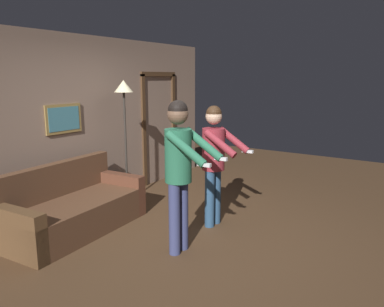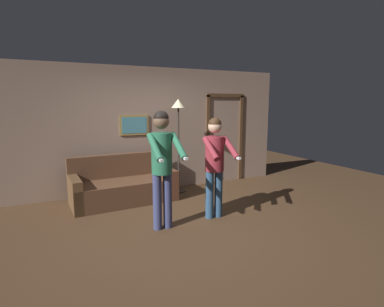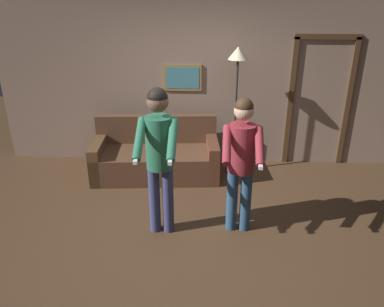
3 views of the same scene
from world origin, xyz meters
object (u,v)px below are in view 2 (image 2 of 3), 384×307
at_px(torchiere_lamp, 178,118).
at_px(person_standing_right, 215,159).
at_px(couch, 123,187).
at_px(person_standing_left, 162,158).

height_order(torchiere_lamp, person_standing_right, torchiere_lamp).
bearing_deg(person_standing_right, couch, 129.26).
xyz_separation_m(couch, person_standing_left, (0.27, -1.52, 0.78)).
relative_size(torchiere_lamp, person_standing_right, 1.19).
distance_m(torchiere_lamp, person_standing_right, 1.72).
height_order(person_standing_left, person_standing_right, person_standing_left).
bearing_deg(torchiere_lamp, couch, -171.53).
distance_m(couch, person_standing_left, 1.73).
xyz_separation_m(torchiere_lamp, person_standing_left, (-0.93, -1.70, -0.50)).
bearing_deg(torchiere_lamp, person_standing_left, -118.78).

